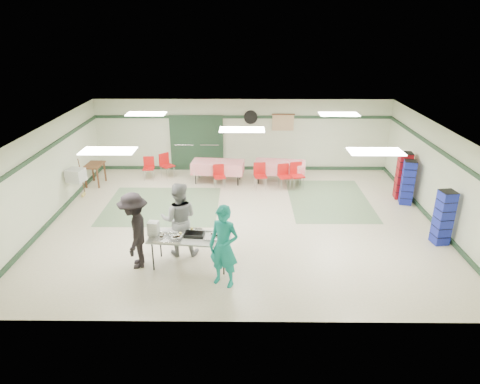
{
  "coord_description": "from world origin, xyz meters",
  "views": [
    {
      "loc": [
        0.05,
        -11.21,
        5.45
      ],
      "look_at": [
        -0.05,
        -0.3,
        1.0
      ],
      "focal_mm": 32.0,
      "sensor_mm": 36.0,
      "label": 1
    }
  ],
  "objects_px": {
    "serving_table": "(190,238)",
    "crate_stack_blue_b": "(443,218)",
    "office_printer": "(76,175)",
    "dining_table_b": "(218,167)",
    "crate_stack_blue_a": "(408,183)",
    "volunteer_grey": "(179,219)",
    "crate_stack_red": "(403,176)",
    "volunteer_dark": "(135,231)",
    "chair_loose_b": "(149,166)",
    "printer_table": "(94,167)",
    "chair_a": "(284,174)",
    "dining_table_a": "(280,167)",
    "chair_d": "(219,174)",
    "chair_c": "(297,173)",
    "volunteer_teal": "(224,246)",
    "broom": "(82,177)",
    "chair_loose_a": "(166,163)",
    "chair_b": "(260,173)"
  },
  "relations": [
    {
      "from": "volunteer_grey",
      "to": "crate_stack_red",
      "type": "bearing_deg",
      "value": -153.73
    },
    {
      "from": "crate_stack_blue_b",
      "to": "broom",
      "type": "height_order",
      "value": "crate_stack_blue_b"
    },
    {
      "from": "printer_table",
      "to": "broom",
      "type": "relative_size",
      "value": 0.68
    },
    {
      "from": "crate_stack_red",
      "to": "dining_table_b",
      "type": "bearing_deg",
      "value": 166.67
    },
    {
      "from": "crate_stack_blue_b",
      "to": "crate_stack_blue_a",
      "type": "bearing_deg",
      "value": 90.0
    },
    {
      "from": "chair_d",
      "to": "chair_a",
      "type": "bearing_deg",
      "value": -13.38
    },
    {
      "from": "chair_b",
      "to": "chair_d",
      "type": "bearing_deg",
      "value": 172.38
    },
    {
      "from": "volunteer_dark",
      "to": "serving_table",
      "type": "bearing_deg",
      "value": 81.84
    },
    {
      "from": "crate_stack_blue_a",
      "to": "volunteer_grey",
      "type": "bearing_deg",
      "value": -154.84
    },
    {
      "from": "volunteer_grey",
      "to": "chair_loose_a",
      "type": "relative_size",
      "value": 2.08
    },
    {
      "from": "printer_table",
      "to": "chair_loose_a",
      "type": "bearing_deg",
      "value": 20.31
    },
    {
      "from": "volunteer_grey",
      "to": "chair_d",
      "type": "bearing_deg",
      "value": -101.18
    },
    {
      "from": "volunteer_grey",
      "to": "crate_stack_blue_a",
      "type": "bearing_deg",
      "value": -156.84
    },
    {
      "from": "volunteer_grey",
      "to": "office_printer",
      "type": "xyz_separation_m",
      "value": [
        -3.64,
        3.06,
        0.01
      ]
    },
    {
      "from": "volunteer_teal",
      "to": "dining_table_a",
      "type": "relative_size",
      "value": 1.01
    },
    {
      "from": "crate_stack_red",
      "to": "broom",
      "type": "bearing_deg",
      "value": 179.41
    },
    {
      "from": "chair_d",
      "to": "printer_table",
      "type": "bearing_deg",
      "value": 162.93
    },
    {
      "from": "chair_loose_b",
      "to": "printer_table",
      "type": "distance_m",
      "value": 1.86
    },
    {
      "from": "serving_table",
      "to": "dining_table_b",
      "type": "bearing_deg",
      "value": 92.5
    },
    {
      "from": "volunteer_dark",
      "to": "chair_loose_b",
      "type": "height_order",
      "value": "volunteer_dark"
    },
    {
      "from": "chair_d",
      "to": "crate_stack_blue_a",
      "type": "xyz_separation_m",
      "value": [
        5.94,
        -1.31,
        0.21
      ]
    },
    {
      "from": "dining_table_a",
      "to": "chair_loose_a",
      "type": "xyz_separation_m",
      "value": [
        -4.12,
        0.46,
        -0.02
      ]
    },
    {
      "from": "crate_stack_blue_a",
      "to": "broom",
      "type": "relative_size",
      "value": 1.11
    },
    {
      "from": "office_printer",
      "to": "dining_table_b",
      "type": "bearing_deg",
      "value": 37.63
    },
    {
      "from": "chair_c",
      "to": "chair_d",
      "type": "bearing_deg",
      "value": 165.84
    },
    {
      "from": "serving_table",
      "to": "dining_table_b",
      "type": "xyz_separation_m",
      "value": [
        0.31,
        5.58,
        -0.15
      ]
    },
    {
      "from": "chair_loose_a",
      "to": "broom",
      "type": "height_order",
      "value": "broom"
    },
    {
      "from": "volunteer_teal",
      "to": "printer_table",
      "type": "bearing_deg",
      "value": 152.3
    },
    {
      "from": "crate_stack_blue_a",
      "to": "crate_stack_blue_b",
      "type": "bearing_deg",
      "value": -90.0
    },
    {
      "from": "volunteer_teal",
      "to": "dining_table_a",
      "type": "distance_m",
      "value": 6.56
    },
    {
      "from": "crate_stack_blue_a",
      "to": "crate_stack_red",
      "type": "bearing_deg",
      "value": 90.0
    },
    {
      "from": "chair_d",
      "to": "chair_loose_b",
      "type": "bearing_deg",
      "value": 148.33
    },
    {
      "from": "chair_a",
      "to": "broom",
      "type": "relative_size",
      "value": 0.66
    },
    {
      "from": "dining_table_a",
      "to": "chair_loose_a",
      "type": "bearing_deg",
      "value": -178.3
    },
    {
      "from": "crate_stack_red",
      "to": "broom",
      "type": "distance_m",
      "value": 10.38
    },
    {
      "from": "chair_b",
      "to": "printer_table",
      "type": "bearing_deg",
      "value": 169.39
    },
    {
      "from": "volunteer_grey",
      "to": "dining_table_b",
      "type": "height_order",
      "value": "volunteer_grey"
    },
    {
      "from": "dining_table_b",
      "to": "chair_b",
      "type": "height_order",
      "value": "chair_b"
    },
    {
      "from": "chair_b",
      "to": "chair_c",
      "type": "relative_size",
      "value": 0.98
    },
    {
      "from": "chair_loose_a",
      "to": "crate_stack_blue_a",
      "type": "height_order",
      "value": "crate_stack_blue_a"
    },
    {
      "from": "dining_table_a",
      "to": "printer_table",
      "type": "height_order",
      "value": "dining_table_a"
    },
    {
      "from": "chair_d",
      "to": "office_printer",
      "type": "height_order",
      "value": "office_printer"
    },
    {
      "from": "serving_table",
      "to": "chair_loose_a",
      "type": "relative_size",
      "value": 2.19
    },
    {
      "from": "broom",
      "to": "office_printer",
      "type": "bearing_deg",
      "value": -85.89
    },
    {
      "from": "serving_table",
      "to": "volunteer_grey",
      "type": "height_order",
      "value": "volunteer_grey"
    },
    {
      "from": "volunteer_dark",
      "to": "office_printer",
      "type": "height_order",
      "value": "volunteer_dark"
    },
    {
      "from": "serving_table",
      "to": "crate_stack_blue_b",
      "type": "xyz_separation_m",
      "value": [
        6.33,
        1.14,
        0.01
      ]
    },
    {
      "from": "printer_table",
      "to": "chair_a",
      "type": "bearing_deg",
      "value": 0.07
    },
    {
      "from": "dining_table_a",
      "to": "chair_a",
      "type": "distance_m",
      "value": 0.58
    },
    {
      "from": "chair_a",
      "to": "office_printer",
      "type": "bearing_deg",
      "value": 177.62
    }
  ]
}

